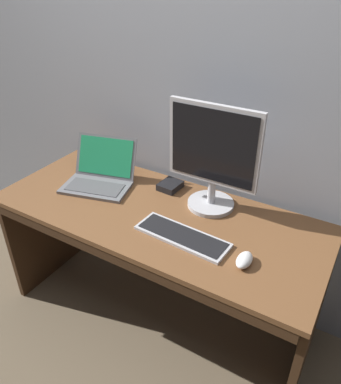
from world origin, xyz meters
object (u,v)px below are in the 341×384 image
Objects in this scene: laptop_space_gray at (99,177)px; external_monitor at (213,159)px; computer_mouse at (244,260)px; wired_keyboard at (182,236)px; external_drive_box at (170,186)px.

external_monitor is (0.62, 0.11, 0.22)m from laptop_space_gray.
external_monitor is at bearing 10.23° from laptop_space_gray.
external_monitor reaches higher than computer_mouse.
external_monitor is 0.50m from computer_mouse.
external_monitor is at bearing 133.04° from computer_mouse.
external_drive_box is at bearing 127.96° from wired_keyboard.
laptop_space_gray is 0.67m from external_monitor.
external_monitor is 0.39m from wired_keyboard.
wired_keyboard is (0.62, -0.18, -0.04)m from laptop_space_gray.
laptop_space_gray is 0.65m from wired_keyboard.
wired_keyboard is 4.06× the size of computer_mouse.
external_drive_box is (-0.57, 0.36, -0.00)m from computer_mouse.
computer_mouse is at bearing -45.58° from external_monitor.
laptop_space_gray is 0.95× the size of wired_keyboard.
external_drive_box is at bearing 146.13° from computer_mouse.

